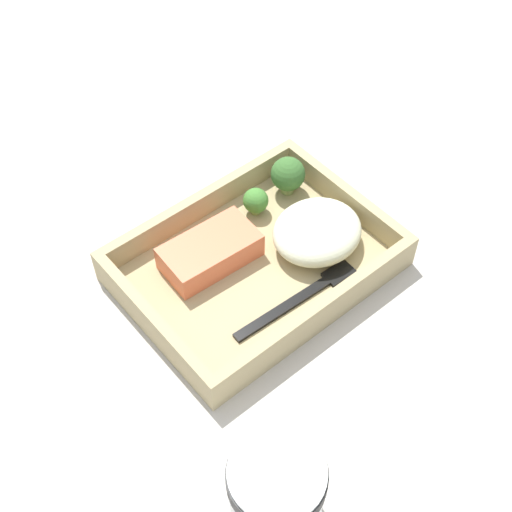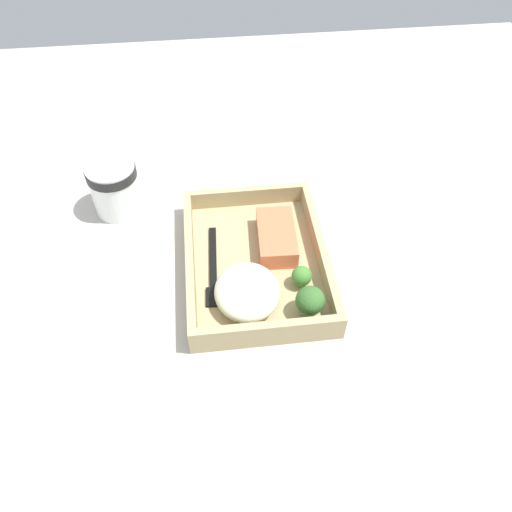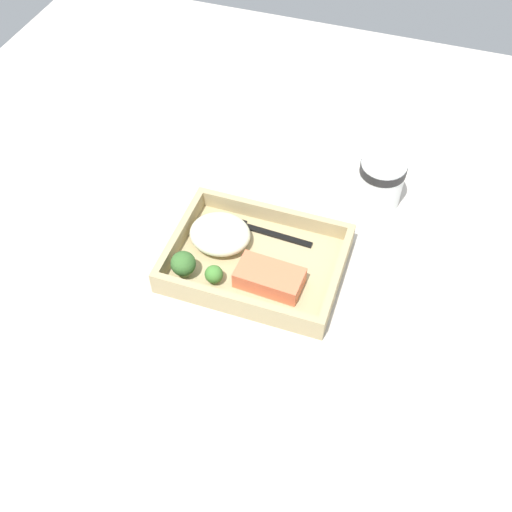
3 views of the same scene
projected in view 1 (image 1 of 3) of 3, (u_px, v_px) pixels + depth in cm
name	position (u px, v px, depth cm)	size (l,w,h in cm)	color
ground_plane	(256.00, 276.00, 81.26)	(160.00, 160.00, 2.00)	#BBB3A9
takeout_tray	(256.00, 268.00, 80.02)	(28.75, 21.32, 1.20)	tan
tray_rim	(256.00, 255.00, 78.31)	(28.75, 21.32, 3.23)	tan
salmon_fillet	(210.00, 252.00, 78.68)	(10.78, 5.80, 3.16)	#E66D46
mashed_potatoes	(317.00, 232.00, 79.78)	(10.49, 9.39, 4.30)	beige
broccoli_floret_1	(256.00, 201.00, 83.14)	(3.01, 3.01, 3.48)	#739850
broccoli_floret_2	(288.00, 175.00, 84.66)	(4.15, 4.15, 4.96)	#7E9655
fork	(303.00, 296.00, 76.54)	(15.86, 2.40, 0.44)	black
paper_cup	(276.00, 491.00, 59.23)	(8.27, 8.27, 9.25)	white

